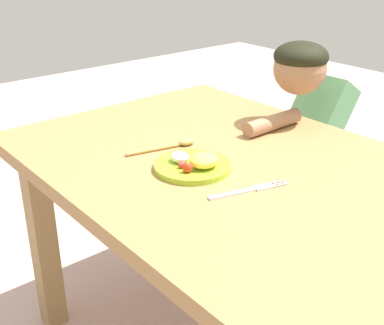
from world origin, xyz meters
name	(u,v)px	position (x,y,z in m)	size (l,w,h in m)	color
dining_table	(233,197)	(0.00, 0.00, 0.65)	(1.34, 0.93, 0.76)	#9E7545
plate	(194,164)	(-0.04, -0.12, 0.77)	(0.21, 0.21, 0.06)	#96BD2B
fork	(247,190)	(0.15, -0.10, 0.76)	(0.08, 0.22, 0.01)	silver
spoon	(173,145)	(-0.20, -0.06, 0.76)	(0.07, 0.22, 0.02)	tan
person	(311,159)	(-0.11, 0.51, 0.59)	(0.19, 0.50, 1.03)	navy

